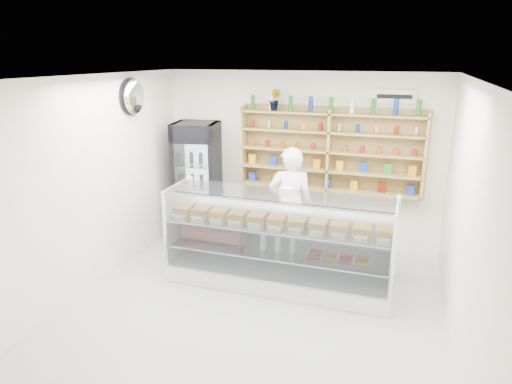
% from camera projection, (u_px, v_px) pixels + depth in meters
% --- Properties ---
extents(room, '(5.00, 5.00, 5.00)m').
position_uv_depth(room, '(248.00, 206.00, 5.14)').
color(room, '#B8B8BD').
rests_on(room, ground).
extents(display_counter, '(3.01, 0.90, 1.31)m').
position_uv_depth(display_counter, '(279.00, 259.00, 6.21)').
color(display_counter, white).
rests_on(display_counter, floor).
extents(shop_worker, '(0.73, 0.56, 1.79)m').
position_uv_depth(shop_worker, '(290.00, 206.00, 6.72)').
color(shop_worker, white).
rests_on(shop_worker, floor).
extents(drinks_cooler, '(0.82, 0.81, 1.98)m').
position_uv_depth(drinks_cooler, '(198.00, 181.00, 7.69)').
color(drinks_cooler, black).
rests_on(drinks_cooler, floor).
extents(wall_shelving, '(2.84, 0.28, 1.33)m').
position_uv_depth(wall_shelving, '(329.00, 152.00, 7.06)').
color(wall_shelving, '#A98F4F').
rests_on(wall_shelving, back_wall).
extents(potted_plant, '(0.19, 0.15, 0.34)m').
position_uv_depth(potted_plant, '(275.00, 99.00, 7.10)').
color(potted_plant, '#1E6626').
rests_on(potted_plant, wall_shelving).
extents(security_mirror, '(0.15, 0.50, 0.50)m').
position_uv_depth(security_mirror, '(134.00, 97.00, 6.58)').
color(security_mirror, silver).
rests_on(security_mirror, left_wall).
extents(wall_sign, '(0.62, 0.03, 0.20)m').
position_uv_depth(wall_sign, '(395.00, 96.00, 6.66)').
color(wall_sign, white).
rests_on(wall_sign, back_wall).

